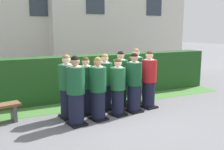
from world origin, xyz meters
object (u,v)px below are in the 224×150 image
at_px(student_front_row_0, 76,92).
at_px(student_rear_row_0, 67,88).
at_px(student_rear_row_4, 136,77).
at_px(student_in_red_blazer, 149,81).
at_px(student_rear_row_3, 120,80).
at_px(student_rear_row_2, 105,83).
at_px(student_front_row_2, 118,88).
at_px(student_front_row_1, 98,90).
at_px(student_rear_row_1, 86,87).
at_px(student_front_row_3, 134,84).

height_order(student_front_row_0, student_rear_row_0, student_front_row_0).
distance_m(student_rear_row_0, student_rear_row_4, 2.33).
height_order(student_in_red_blazer, student_rear_row_3, student_in_red_blazer).
height_order(student_front_row_0, student_rear_row_3, student_front_row_0).
bearing_deg(student_rear_row_2, student_front_row_2, -78.34).
distance_m(student_in_red_blazer, student_rear_row_0, 2.40).
distance_m(student_front_row_0, student_in_red_blazer, 2.38).
bearing_deg(student_front_row_2, student_rear_row_0, 163.51).
height_order(student_front_row_2, student_rear_row_3, student_rear_row_3).
relative_size(student_front_row_2, student_rear_row_3, 0.92).
relative_size(student_front_row_1, student_rear_row_1, 1.03).
distance_m(student_rear_row_0, student_rear_row_3, 1.71).
bearing_deg(student_front_row_0, student_front_row_2, 9.35).
distance_m(student_front_row_2, student_front_row_3, 0.54).
distance_m(student_front_row_1, student_front_row_3, 1.16).
relative_size(student_front_row_2, student_rear_row_0, 0.93).
bearing_deg(student_rear_row_4, student_front_row_0, -156.23).
height_order(student_front_row_0, student_front_row_2, student_front_row_0).
height_order(student_front_row_3, student_rear_row_2, student_front_row_3).
xyz_separation_m(student_rear_row_0, student_rear_row_4, (2.29, 0.41, 0.03)).
relative_size(student_front_row_1, student_front_row_2, 1.05).
height_order(student_front_row_0, student_rear_row_2, student_front_row_0).
distance_m(student_rear_row_1, student_rear_row_4, 1.79).
bearing_deg(student_front_row_0, student_rear_row_1, 52.78).
xyz_separation_m(student_front_row_2, student_rear_row_2, (-0.12, 0.57, 0.04)).
bearing_deg(student_rear_row_1, student_in_red_blazer, -7.25).
xyz_separation_m(student_rear_row_3, student_rear_row_4, (0.60, 0.14, 0.02)).
distance_m(student_front_row_3, student_rear_row_2, 0.83).
relative_size(student_front_row_3, student_rear_row_3, 0.99).
height_order(student_front_row_1, student_in_red_blazer, student_in_red_blazer).
bearing_deg(student_rear_row_1, student_rear_row_3, 9.96).
distance_m(student_front_row_2, student_rear_row_0, 1.33).
relative_size(student_rear_row_0, student_rear_row_2, 1.03).
height_order(student_front_row_1, student_front_row_3, student_front_row_3).
height_order(student_in_red_blazer, student_rear_row_2, student_in_red_blazer).
relative_size(student_front_row_2, student_rear_row_1, 0.98).
bearing_deg(student_rear_row_1, student_front_row_1, -77.56).
xyz_separation_m(student_front_row_2, student_rear_row_4, (1.02, 0.79, 0.09)).
height_order(student_front_row_3, student_rear_row_1, student_front_row_3).
xyz_separation_m(student_front_row_2, student_front_row_3, (0.53, 0.07, 0.06)).
height_order(student_front_row_1, student_rear_row_4, student_rear_row_4).
bearing_deg(student_rear_row_4, student_rear_row_3, -167.05).
distance_m(student_front_row_2, student_rear_row_4, 1.30).
distance_m(student_front_row_1, student_rear_row_0, 0.82).
relative_size(student_front_row_1, student_in_red_blazer, 0.96).
relative_size(student_rear_row_1, student_rear_row_4, 0.91).
xyz_separation_m(student_front_row_0, student_rear_row_2, (1.10, 0.77, -0.03)).
height_order(student_rear_row_2, student_rear_row_4, student_rear_row_4).
bearing_deg(student_front_row_1, student_rear_row_1, 102.44).
xyz_separation_m(student_in_red_blazer, student_rear_row_0, (-2.39, 0.16, -0.01)).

